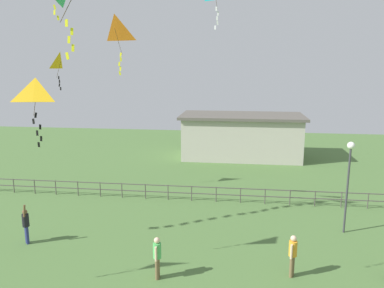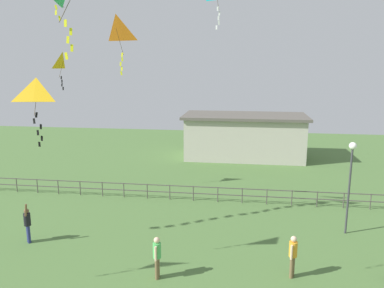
# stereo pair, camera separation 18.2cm
# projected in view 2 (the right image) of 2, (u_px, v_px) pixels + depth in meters

# --- Properties ---
(lamppost) EXTENTS (0.36, 0.36, 4.66)m
(lamppost) POSITION_uv_depth(u_px,v_px,m) (351.00, 168.00, 18.24)
(lamppost) COLOR #38383D
(lamppost) RESTS_ON ground_plane
(person_0) EXTENTS (0.32, 0.49, 1.74)m
(person_0) POSITION_uv_depth(u_px,v_px,m) (293.00, 254.00, 14.79)
(person_0) COLOR brown
(person_0) RESTS_ON ground_plane
(person_3) EXTENTS (0.32, 0.52, 1.73)m
(person_3) POSITION_uv_depth(u_px,v_px,m) (157.00, 255.00, 14.71)
(person_3) COLOR brown
(person_3) RESTS_ON ground_plane
(person_5) EXTENTS (0.38, 0.48, 1.99)m
(person_5) POSITION_uv_depth(u_px,v_px,m) (27.00, 223.00, 17.73)
(person_5) COLOR navy
(person_5) RESTS_ON ground_plane
(kite_2) EXTENTS (0.79, 0.85, 2.25)m
(kite_2) POSITION_uv_depth(u_px,v_px,m) (63.00, 62.00, 22.60)
(kite_2) COLOR yellow
(kite_3) EXTENTS (1.19, 0.81, 2.49)m
(kite_3) POSITION_uv_depth(u_px,v_px,m) (37.00, 93.00, 13.88)
(kite_3) COLOR yellow
(kite_6) EXTENTS (1.24, 1.02, 2.78)m
(kite_6) POSITION_uv_depth(u_px,v_px,m) (116.00, 30.00, 17.74)
(kite_6) COLOR orange
(waterfront_railing) EXTENTS (36.04, 0.06, 0.95)m
(waterfront_railing) POSITION_uv_depth(u_px,v_px,m) (215.00, 192.00, 23.18)
(waterfront_railing) COLOR #4C4742
(waterfront_railing) RESTS_ON ground_plane
(pavilion_building) EXTENTS (11.00, 5.57, 3.94)m
(pavilion_building) POSITION_uv_depth(u_px,v_px,m) (244.00, 136.00, 34.31)
(pavilion_building) COLOR #B7B2A3
(pavilion_building) RESTS_ON ground_plane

